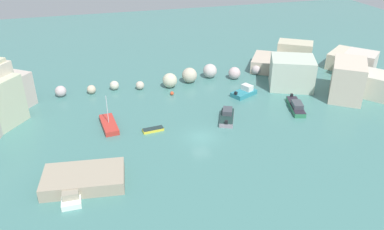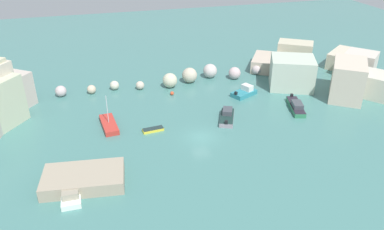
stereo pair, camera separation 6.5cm
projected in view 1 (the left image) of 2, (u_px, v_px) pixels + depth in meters
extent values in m
plane|color=#457C77|center=(202.00, 137.00, 52.65)|extent=(160.00, 160.00, 0.00)
cube|color=beige|center=(5.00, 92.00, 59.44)|extent=(8.77, 8.72, 5.42)
cube|color=beige|center=(294.00, 54.00, 76.61)|extent=(7.86, 7.14, 4.89)
cube|color=beige|center=(292.00, 73.00, 66.91)|extent=(9.27, 8.84, 5.33)
cube|color=beige|center=(348.00, 80.00, 62.96)|extent=(8.80, 9.50, 6.14)
cube|color=#C5B19D|center=(267.00, 63.00, 75.59)|extent=(8.83, 9.51, 2.43)
cube|color=beige|center=(372.00, 84.00, 64.32)|extent=(9.60, 10.23, 3.86)
cube|color=beige|center=(345.00, 59.00, 76.53)|extent=(9.43, 9.00, 3.08)
cube|color=beige|center=(360.00, 65.00, 71.23)|extent=(7.28, 7.30, 4.78)
sphere|color=beige|center=(61.00, 91.00, 64.09)|extent=(1.86, 1.86, 1.86)
sphere|color=beige|center=(91.00, 89.00, 65.20)|extent=(1.49, 1.49, 1.49)
sphere|color=beige|center=(114.00, 85.00, 66.66)|extent=(1.58, 1.58, 1.58)
sphere|color=beige|center=(140.00, 85.00, 66.80)|extent=(1.47, 1.47, 1.47)
sphere|color=beige|center=(170.00, 80.00, 67.35)|extent=(2.58, 2.58, 2.58)
sphere|color=beige|center=(189.00, 75.00, 69.32)|extent=(2.73, 2.73, 2.73)
sphere|color=beige|center=(210.00, 71.00, 71.46)|extent=(2.60, 2.60, 2.60)
sphere|color=beige|center=(234.00, 73.00, 70.94)|extent=(2.24, 2.24, 2.24)
sphere|color=beige|center=(256.00, 70.00, 73.09)|extent=(1.86, 1.86, 1.86)
sphere|color=beige|center=(273.00, 69.00, 73.92)|extent=(1.40, 1.40, 1.40)
cube|color=tan|center=(84.00, 179.00, 43.11)|extent=(9.55, 6.24, 1.52)
sphere|color=#E04C28|center=(172.00, 93.00, 64.83)|extent=(0.63, 0.63, 0.63)
cube|color=red|center=(109.00, 125.00, 55.05)|extent=(2.47, 5.91, 0.73)
cylinder|color=silver|center=(107.00, 109.00, 53.91)|extent=(0.10, 0.10, 4.18)
cube|color=gray|center=(227.00, 118.00, 56.94)|extent=(3.83, 5.50, 0.66)
cube|color=#1A322F|center=(227.00, 116.00, 56.78)|extent=(3.75, 5.39, 0.06)
cube|color=#3F444C|center=(227.00, 111.00, 57.30)|extent=(2.10, 2.42, 0.77)
cube|color=black|center=(226.00, 122.00, 54.55)|extent=(0.55, 0.51, 0.50)
cube|color=yellow|center=(153.00, 130.00, 54.04)|extent=(3.05, 1.31, 0.39)
cube|color=#203032|center=(153.00, 128.00, 53.94)|extent=(2.99, 1.29, 0.06)
cube|color=#307C53|center=(296.00, 107.00, 60.23)|extent=(3.43, 6.71, 0.66)
cube|color=#29232F|center=(296.00, 105.00, 60.06)|extent=(3.36, 6.57, 0.06)
cube|color=#3F444C|center=(297.00, 105.00, 59.29)|extent=(2.06, 2.77, 0.76)
cube|color=black|center=(292.00, 95.00, 62.71)|extent=(0.52, 0.47, 0.50)
cube|color=teal|center=(244.00, 93.00, 64.71)|extent=(4.90, 3.94, 0.75)
cube|color=silver|center=(247.00, 87.00, 64.77)|extent=(1.89, 2.15, 0.93)
cube|color=black|center=(236.00, 93.00, 63.24)|extent=(0.52, 0.55, 0.50)
cube|color=white|center=(71.00, 189.00, 42.17)|extent=(2.04, 6.42, 0.63)
cube|color=#9E937F|center=(70.00, 191.00, 40.82)|extent=(1.69, 2.41, 0.76)
cube|color=black|center=(71.00, 169.00, 44.51)|extent=(0.44, 0.36, 0.50)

